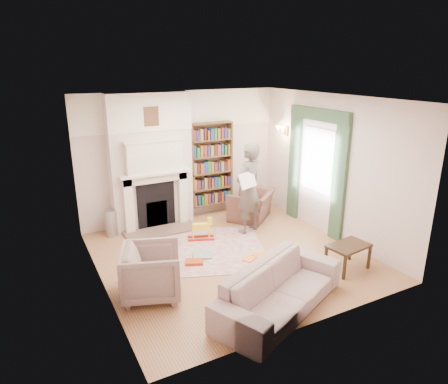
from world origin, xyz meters
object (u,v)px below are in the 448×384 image
bookcase (211,164)px  rocking_horse (201,229)px  armchair_reading (251,205)px  armchair_left (152,272)px  man_reading (249,189)px  paraffin_heater (111,223)px  sofa (280,289)px  coffee_table (348,257)px

bookcase → rocking_horse: size_ratio=3.53×
armchair_reading → armchair_left: 3.57m
armchair_reading → rocking_horse: bearing=-21.1°
man_reading → rocking_horse: man_reading is taller
armchair_reading → armchair_left: bearing=-6.5°
paraffin_heater → rocking_horse: (1.52, -1.01, -0.04)m
bookcase → sofa: bookcase is taller
bookcase → sofa: 4.06m
armchair_left → rocking_horse: 2.09m
armchair_reading → sofa: bearing=24.5°
man_reading → coffee_table: man_reading is taller
sofa → coffee_table: 1.75m
paraffin_heater → sofa: bearing=-67.4°
bookcase → man_reading: size_ratio=0.99×
bookcase → sofa: size_ratio=0.83×
sofa → paraffin_heater: bearing=88.4°
armchair_reading → sofa: size_ratio=0.44×
armchair_reading → coffee_table: bearing=53.9°
armchair_reading → sofa: (-1.48, -3.17, 0.01)m
paraffin_heater → armchair_left: bearing=-89.0°
armchair_reading → coffee_table: armchair_reading is taller
bookcase → coffee_table: 3.70m
coffee_table → armchair_reading: bearing=87.2°
armchair_reading → man_reading: (-0.45, -0.60, 0.62)m
armchair_left → coffee_table: 3.27m
sofa → coffee_table: bearing=-10.4°
rocking_horse → armchair_left: bearing=-114.2°
bookcase → sofa: bearing=-102.0°
paraffin_heater → rocking_horse: 1.82m
paraffin_heater → man_reading: bearing=-23.1°
sofa → armchair_left: bearing=117.3°
rocking_horse → armchair_reading: bearing=40.3°
sofa → coffee_table: (1.69, 0.42, -0.10)m
armchair_reading → man_reading: 0.97m
armchair_reading → paraffin_heater: size_ratio=1.78×
armchair_left → armchair_reading: bearing=-36.3°
sofa → rocking_horse: sofa is taller
rocking_horse → sofa: bearing=-69.1°
man_reading → coffee_table: bearing=85.7°
bookcase → rocking_horse: (-0.83, -1.23, -0.94)m
sofa → paraffin_heater: 3.96m
man_reading → paraffin_heater: size_ratio=3.40×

